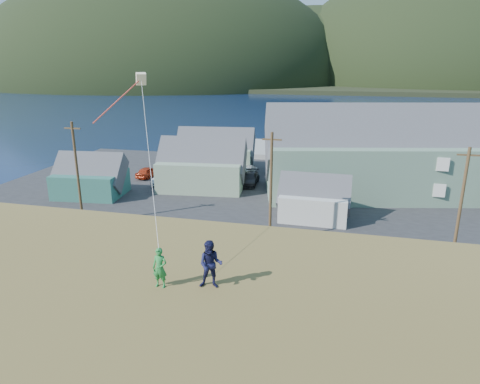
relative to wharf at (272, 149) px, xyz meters
name	(u,v)px	position (x,y,z in m)	size (l,w,h in m)	color
ground	(264,250)	(6.00, -40.00, -0.45)	(900.00, 900.00, 0.00)	#0A1638
grass_strip	(259,260)	(6.00, -42.00, -0.40)	(110.00, 8.00, 0.10)	#4C3D19
waterfront_lot	(290,191)	(6.00, -23.00, -0.39)	(72.00, 36.00, 0.12)	#28282B
wharf	(272,149)	(0.00, 0.00, 0.00)	(26.00, 14.00, 0.90)	gray
far_shore	(339,79)	(6.00, 290.00, 0.55)	(900.00, 320.00, 2.00)	black
far_hills	(392,81)	(41.59, 239.38, 1.55)	(760.00, 265.00, 143.00)	black
lodge	(424,154)	(20.97, -20.58, 4.44)	(37.54, 17.90, 12.74)	slate
shed_teal	(90,177)	(-16.20, -30.09, 1.87)	(8.38, 6.26, 6.19)	#285E53
shed_palegreen_near	(202,166)	(-4.59, -24.25, 2.41)	(11.09, 7.66, 7.62)	gray
shed_white	(314,199)	(9.44, -31.76, 1.69)	(7.03, 4.72, 5.52)	beige
shed_palegreen_far	(216,151)	(-5.72, -14.72, 2.37)	(11.61, 7.47, 7.38)	gray
utility_poles	(252,188)	(4.58, -38.50, 4.39)	(32.93, 0.24, 9.79)	#47331E
parked_cars	(223,172)	(-3.44, -18.98, 0.41)	(25.44, 12.36, 1.55)	#344D82
kite_flyer_green	(160,268)	(5.61, -59.33, 7.51)	(0.55, 0.36, 1.51)	#217A34
kite_flyer_navy	(211,265)	(7.41, -58.93, 7.65)	(0.88, 0.68, 1.81)	#15173B
kite_rig	(138,84)	(2.20, -53.26, 13.61)	(2.32, 3.49, 9.10)	#FBE7BF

